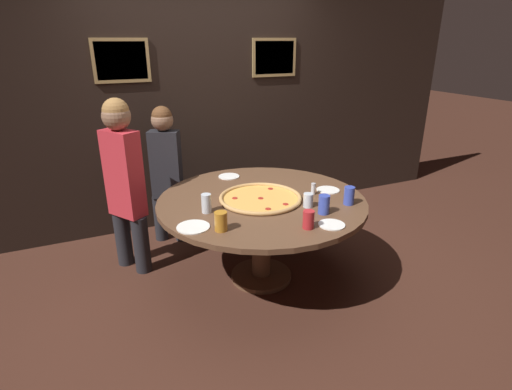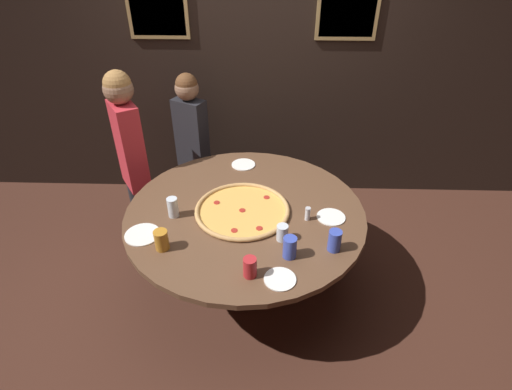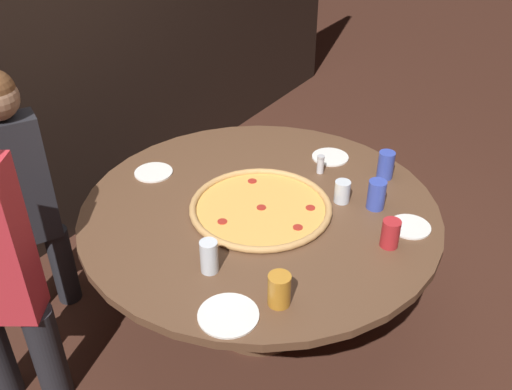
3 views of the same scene
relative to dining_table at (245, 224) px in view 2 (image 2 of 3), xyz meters
The scene contains 17 objects.
ground_plane 0.62m from the dining_table, ahead, with size 24.00×24.00×0.00m, color #422319.
back_wall 1.59m from the dining_table, 90.00° to the left, with size 6.40×0.08×2.60m.
dining_table is the anchor object (origin of this frame).
giant_pizza 0.14m from the dining_table, 138.51° to the right, with size 0.66×0.66×0.03m.
drink_cup_by_shaker 0.66m from the dining_table, 140.44° to the right, with size 0.09×0.09×0.13m, color #BC7A23.
drink_cup_front_edge 0.57m from the dining_table, 57.12° to the right, with size 0.08×0.08×0.14m, color #384CB7.
drink_cup_far_right 0.65m from the dining_table, 84.34° to the right, with size 0.08×0.08×0.13m, color #B22328.
drink_cup_far_left 0.53m from the dining_table, behind, with size 0.07×0.07×0.14m, color silver.
drink_cup_centre_back 0.71m from the dining_table, 33.96° to the right, with size 0.08×0.08×0.14m, color #384CB7.
drink_cup_near_right 0.43m from the dining_table, 49.80° to the right, with size 0.07×0.07×0.11m, color silver.
white_plate_far_back 0.72m from the dining_table, 156.25° to the right, with size 0.23×0.23×0.01m, color white.
white_plate_right_side 0.70m from the dining_table, 70.16° to the right, with size 0.18×0.18×0.01m, color white.
white_plate_near_front 0.61m from the dining_table, ahead, with size 0.19×0.19×0.01m, color white.
white_plate_beside_cup 0.63m from the dining_table, 94.36° to the left, with size 0.19×0.19×0.01m, color white.
condiment_shaker 0.47m from the dining_table, 11.86° to the right, with size 0.04×0.04×0.10m.
diner_side_right 1.17m from the dining_table, 117.70° to the left, with size 0.36×0.27×1.37m.
diner_far_right 1.19m from the dining_table, 146.91° to the left, with size 0.32×0.39×1.51m.
Camera 2 is at (0.15, -2.23, 2.43)m, focal length 28.00 mm.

